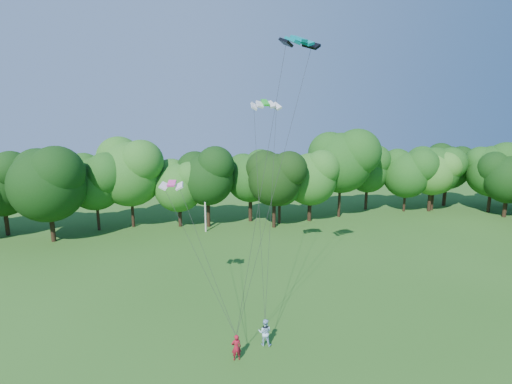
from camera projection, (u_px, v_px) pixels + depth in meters
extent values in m
cylinder|color=beige|center=(205.00, 200.00, 50.93)|extent=(0.21, 0.21, 8.39)
cube|color=beige|center=(204.00, 169.00, 50.09)|extent=(1.64, 0.54, 0.08)
imported|color=maroon|center=(236.00, 347.00, 25.39)|extent=(0.66, 0.44, 1.76)
imported|color=#ADD3F1|center=(265.00, 332.00, 26.97)|extent=(1.13, 1.02, 1.89)
cube|color=#047E85|center=(299.00, 39.00, 27.23)|extent=(3.11, 2.23, 0.60)
cube|color=green|center=(265.00, 103.00, 32.84)|extent=(2.50, 1.22, 0.59)
cube|color=#DF3D9A|center=(172.00, 183.00, 29.61)|extent=(1.87, 1.20, 0.41)
cylinder|color=#342314|center=(274.00, 214.00, 53.27)|extent=(0.41, 0.41, 3.81)
ellipsoid|color=black|center=(274.00, 177.00, 52.22)|extent=(7.62, 7.62, 8.31)
cylinder|color=#382A16|center=(430.00, 199.00, 61.57)|extent=(0.48, 0.48, 3.70)
ellipsoid|color=#31661F|center=(433.00, 168.00, 60.55)|extent=(7.40, 7.40, 8.08)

